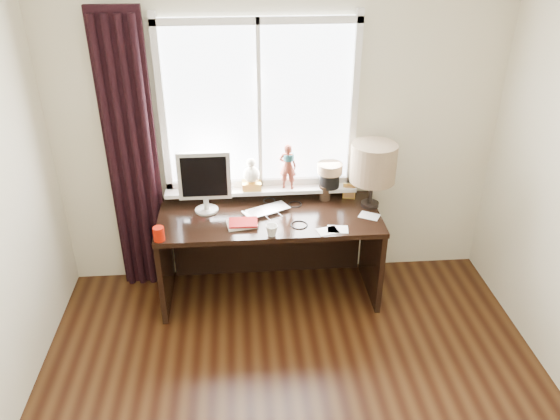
{
  "coord_description": "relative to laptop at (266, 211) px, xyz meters",
  "views": [
    {
      "loc": [
        -0.31,
        -2.01,
        2.79
      ],
      "look_at": [
        -0.05,
        1.25,
        1.0
      ],
      "focal_mm": 35.0,
      "sensor_mm": 36.0,
      "label": 1
    }
  ],
  "objects": [
    {
      "name": "wall_back",
      "position": [
        0.12,
        0.32,
        0.54
      ],
      "size": [
        3.5,
        0.0,
        2.6
      ],
      "primitive_type": "cube",
      "rotation": [
        1.57,
        0.0,
        0.0
      ],
      "color": "beige",
      "rests_on": "ground"
    },
    {
      "name": "laptop",
      "position": [
        0.0,
        0.0,
        0.0
      ],
      "size": [
        0.43,
        0.37,
        0.03
      ],
      "primitive_type": "imported",
      "rotation": [
        0.0,
        0.0,
        0.45
      ],
      "color": "silver",
      "rests_on": "desk"
    },
    {
      "name": "mug",
      "position": [
        0.02,
        -0.35,
        0.03
      ],
      "size": [
        0.11,
        0.12,
        0.09
      ],
      "primitive_type": "imported",
      "rotation": [
        0.0,
        0.0,
        1.11
      ],
      "color": "white",
      "rests_on": "desk"
    },
    {
      "name": "red_cup",
      "position": [
        -0.78,
        -0.35,
        0.04
      ],
      "size": [
        0.08,
        0.08,
        0.1
      ],
      "primitive_type": "cylinder",
      "color": "#A61000",
      "rests_on": "desk"
    },
    {
      "name": "window",
      "position": [
        -0.01,
        0.27,
        0.54
      ],
      "size": [
        1.52,
        0.22,
        1.4
      ],
      "color": "white",
      "rests_on": "ground"
    },
    {
      "name": "curtain",
      "position": [
        -1.01,
        0.23,
        0.35
      ],
      "size": [
        0.38,
        0.09,
        2.25
      ],
      "color": "black",
      "rests_on": "floor"
    },
    {
      "name": "desk",
      "position": [
        0.02,
        0.05,
        -0.26
      ],
      "size": [
        1.7,
        0.7,
        0.75
      ],
      "color": "black",
      "rests_on": "floor"
    },
    {
      "name": "monitor",
      "position": [
        -0.46,
        0.06,
        0.26
      ],
      "size": [
        0.4,
        0.18,
        0.49
      ],
      "color": "beige",
      "rests_on": "desk"
    },
    {
      "name": "notebook_stack",
      "position": [
        -0.19,
        -0.18,
        0.0
      ],
      "size": [
        0.24,
        0.19,
        0.03
      ],
      "color": "beige",
      "rests_on": "desk"
    },
    {
      "name": "brush_holder",
      "position": [
        0.48,
        0.18,
        0.05
      ],
      "size": [
        0.09,
        0.09,
        0.25
      ],
      "color": "black",
      "rests_on": "desk"
    },
    {
      "name": "icon_frame",
      "position": [
        0.68,
        0.18,
        0.05
      ],
      "size": [
        0.1,
        0.04,
        0.13
      ],
      "color": "gold",
      "rests_on": "desk"
    },
    {
      "name": "table_lamp",
      "position": [
        0.82,
        0.04,
        0.35
      ],
      "size": [
        0.35,
        0.35,
        0.52
      ],
      "color": "black",
      "rests_on": "desk"
    },
    {
      "name": "loose_papers",
      "position": [
        0.57,
        -0.25,
        -0.01
      ],
      "size": [
        0.53,
        0.35,
        0.0
      ],
      "color": "white",
      "rests_on": "desk"
    },
    {
      "name": "desk_cables",
      "position": [
        0.18,
        -0.02,
        -0.01
      ],
      "size": [
        0.35,
        0.56,
        0.01
      ],
      "color": "black",
      "rests_on": "desk"
    }
  ]
}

